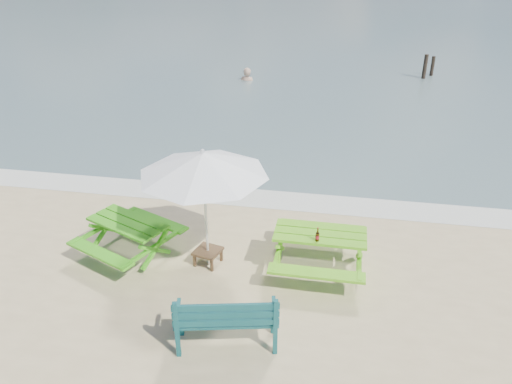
% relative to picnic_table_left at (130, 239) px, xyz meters
% --- Properties ---
extents(foam_strip, '(22.00, 0.90, 0.01)m').
position_rel_picnic_table_left_xyz_m(foam_strip, '(2.27, 2.69, -0.34)').
color(foam_strip, silver).
rests_on(foam_strip, ground).
extents(picnic_table_left, '(2.07, 2.16, 0.72)m').
position_rel_picnic_table_left_xyz_m(picnic_table_left, '(0.00, 0.00, 0.00)').
color(picnic_table_left, '#3B9F18').
rests_on(picnic_table_left, ground).
extents(picnic_table_right, '(1.64, 1.82, 0.78)m').
position_rel_picnic_table_left_xyz_m(picnic_table_right, '(3.57, 0.15, 0.03)').
color(picnic_table_right, '#60B41B').
rests_on(picnic_table_right, ground).
extents(park_bench, '(1.58, 0.81, 0.93)m').
position_rel_picnic_table_left_xyz_m(park_bench, '(2.35, -1.98, -0.06)').
color(park_bench, '#104346').
rests_on(park_bench, ground).
extents(side_table, '(0.55, 0.55, 0.29)m').
position_rel_picnic_table_left_xyz_m(side_table, '(1.54, -0.04, -0.19)').
color(side_table, brown).
rests_on(side_table, ground).
extents(patio_umbrella, '(2.77, 2.77, 2.25)m').
position_rel_picnic_table_left_xyz_m(patio_umbrella, '(1.54, -0.04, 1.69)').
color(patio_umbrella, silver).
rests_on(patio_umbrella, ground).
extents(beer_bottle, '(0.07, 0.07, 0.26)m').
position_rel_picnic_table_left_xyz_m(beer_bottle, '(3.53, -0.12, 0.51)').
color(beer_bottle, brown).
rests_on(beer_bottle, picnic_table_right).
extents(swimmer, '(0.75, 0.54, 1.89)m').
position_rel_picnic_table_left_xyz_m(swimmer, '(-0.32, 13.29, -0.76)').
color(swimmer, tan).
rests_on(swimmer, ground).
extents(mooring_pilings, '(0.56, 0.76, 1.23)m').
position_rel_picnic_table_left_xyz_m(mooring_pilings, '(7.29, 15.14, 0.03)').
color(mooring_pilings, black).
rests_on(mooring_pilings, ground).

